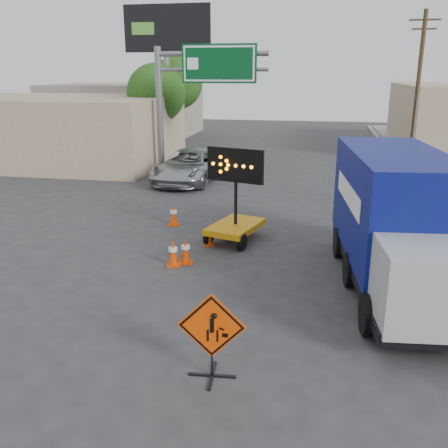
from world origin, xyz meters
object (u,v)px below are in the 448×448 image
(arrow_board, at_px, (236,221))
(pickup_truck, at_px, (190,166))
(box_truck, at_px, (396,230))
(construction_sign, at_px, (212,334))

(arrow_board, distance_m, pickup_truck, 9.76)
(arrow_board, height_order, box_truck, box_truck)
(construction_sign, bearing_deg, box_truck, 47.39)
(pickup_truck, bearing_deg, construction_sign, -69.02)
(box_truck, bearing_deg, construction_sign, -133.85)
(box_truck, bearing_deg, pickup_truck, 120.09)
(pickup_truck, distance_m, box_truck, 14.74)
(arrow_board, xyz_separation_m, box_truck, (4.71, -2.99, 0.91))
(box_truck, bearing_deg, arrow_board, 141.74)
(construction_sign, xyz_separation_m, box_truck, (3.82, 4.88, 0.71))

